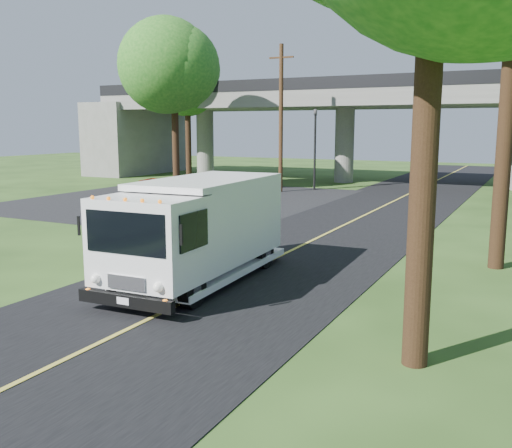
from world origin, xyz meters
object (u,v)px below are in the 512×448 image
Objects in this scene: traffic_signal at (315,140)px; utility_pole at (281,118)px; step_van at (198,227)px; red_sedan at (186,192)px; tree_left_far at (188,80)px; tree_left_lot at (175,64)px; pedestrian at (217,201)px.

utility_pole is at bearing -126.87° from traffic_signal.
utility_pole is (-1.50, -2.00, 1.40)m from traffic_signal.
step_van is 15.15m from red_sedan.
tree_left_far reaches higher than step_van.
utility_pole is at bearing 18.97° from tree_left_lot.
tree_left_lot is at bearing -151.89° from traffic_signal.
utility_pole is 10.45m from tree_left_far.
step_van is (6.80, -20.19, -3.13)m from utility_pole.
tree_left_far reaches higher than pedestrian.
tree_left_lot is 10.17m from red_sedan.
traffic_signal is at bearing -31.47° from red_sedan.
tree_left_lot is 23.19m from step_van.
utility_pole reaches higher than step_van.
pedestrian is (1.77, -10.80, -3.80)m from utility_pole.
utility_pole is 21.53m from step_van.
red_sedan is at bearing -108.98° from traffic_signal.
step_van is 1.40× the size of red_sedan.
pedestrian is (11.07, -14.63, -6.65)m from tree_left_far.
tree_left_lot is 13.79m from pedestrian.
tree_left_lot is 2.25× the size of red_sedan.
tree_left_far is at bearing 170.35° from traffic_signal.
red_sedan is (7.43, -11.62, -6.77)m from tree_left_far.
step_van is at bearing -76.58° from traffic_signal.
tree_left_lot reaches higher than tree_left_far.
pedestrian is (0.27, -12.80, -2.40)m from traffic_signal.
step_van is 10.67m from pedestrian.
step_van is at bearing -157.56° from red_sedan.
tree_left_far reaches higher than traffic_signal.
utility_pole is 7.43m from tree_left_lot.
tree_left_lot is (-7.79, -4.16, 4.70)m from traffic_signal.
step_van is (5.30, -22.19, -1.73)m from traffic_signal.
tree_left_lot reaches higher than step_van.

